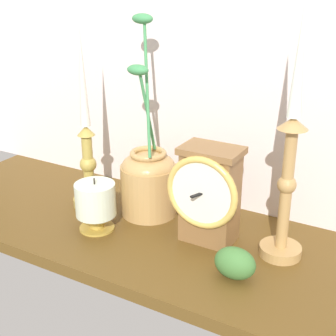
# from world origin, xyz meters

# --- Properties ---
(ground_plane) EXTENTS (1.00, 0.36, 0.02)m
(ground_plane) POSITION_xyz_m (0.00, 0.00, -0.01)
(ground_plane) COLOR #583D17
(back_wall) EXTENTS (1.20, 0.02, 0.65)m
(back_wall) POSITION_xyz_m (0.00, 0.18, 0.33)
(back_wall) COLOR silver
(back_wall) RESTS_ON ground_plane
(mantel_clock) EXTENTS (0.14, 0.10, 0.18)m
(mantel_clock) POSITION_xyz_m (0.16, 0.02, 0.10)
(mantel_clock) COLOR brown
(mantel_clock) RESTS_ON ground_plane
(candlestick_tall_left) EXTENTS (0.07, 0.07, 0.38)m
(candlestick_tall_left) POSITION_xyz_m (-0.13, 0.03, 0.13)
(candlestick_tall_left) COLOR #AA9442
(candlestick_tall_left) RESTS_ON ground_plane
(candlestick_tall_center) EXTENTS (0.08, 0.08, 0.44)m
(candlestick_tall_center) POSITION_xyz_m (0.29, 0.04, 0.17)
(candlestick_tall_center) COLOR tan
(candlestick_tall_center) RESTS_ON ground_plane
(brass_vase_jar) EXTENTS (0.12, 0.12, 0.40)m
(brass_vase_jar) POSITION_xyz_m (-0.00, 0.06, 0.08)
(brass_vase_jar) COLOR tan
(brass_vase_jar) RESTS_ON ground_plane
(pillar_candle_front) EXTENTS (0.08, 0.08, 0.11)m
(pillar_candle_front) POSITION_xyz_m (-0.05, -0.05, 0.06)
(pillar_candle_front) COLOR #B59539
(pillar_candle_front) RESTS_ON ground_plane
(ivy_sprig) EXTENTS (0.07, 0.05, 0.05)m
(ivy_sprig) POSITION_xyz_m (0.25, -0.07, 0.03)
(ivy_sprig) COLOR #3F7335
(ivy_sprig) RESTS_ON ground_plane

